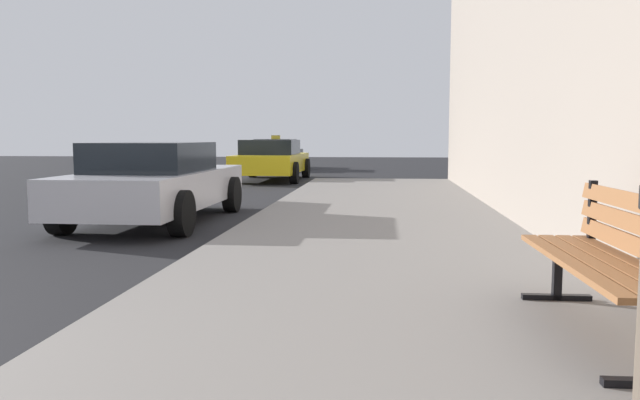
{
  "coord_description": "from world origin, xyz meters",
  "views": [
    {
      "loc": [
        4.0,
        -2.2,
        1.35
      ],
      "look_at": [
        3.48,
        2.86,
        0.84
      ],
      "focal_mm": 34.97,
      "sensor_mm": 36.0,
      "label": 1
    }
  ],
  "objects_px": {
    "car_yellow": "(271,160)",
    "car_silver": "(156,182)",
    "bench": "(615,252)",
    "car_black": "(277,154)"
  },
  "relations": [
    {
      "from": "bench",
      "to": "car_silver",
      "type": "height_order",
      "value": "car_silver"
    },
    {
      "from": "car_silver",
      "to": "car_black",
      "type": "relative_size",
      "value": 1.03
    },
    {
      "from": "car_yellow",
      "to": "car_silver",
      "type": "bearing_deg",
      "value": -90.56
    },
    {
      "from": "bench",
      "to": "car_yellow",
      "type": "height_order",
      "value": "car_yellow"
    },
    {
      "from": "car_silver",
      "to": "bench",
      "type": "bearing_deg",
      "value": -48.68
    },
    {
      "from": "car_silver",
      "to": "car_black",
      "type": "height_order",
      "value": "car_black"
    },
    {
      "from": "car_yellow",
      "to": "car_black",
      "type": "bearing_deg",
      "value": 98.52
    },
    {
      "from": "car_silver",
      "to": "car_black",
      "type": "xyz_separation_m",
      "value": [
        -0.94,
        16.6,
        0.0
      ]
    },
    {
      "from": "car_yellow",
      "to": "car_black",
      "type": "distance_m",
      "value": 6.98
    },
    {
      "from": "car_yellow",
      "to": "bench",
      "type": "bearing_deg",
      "value": -72.37
    }
  ]
}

